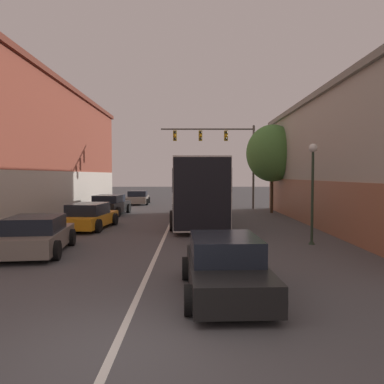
% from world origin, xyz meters
% --- Properties ---
extents(ground_plane, '(160.00, 160.00, 0.00)m').
position_xyz_m(ground_plane, '(0.00, 0.00, 0.00)').
color(ground_plane, '#4C4C4F').
extents(lane_center_line, '(0.14, 40.12, 0.01)m').
position_xyz_m(lane_center_line, '(0.00, 14.06, 0.00)').
color(lane_center_line, silver).
rests_on(lane_center_line, ground_plane).
extents(bus, '(3.12, 10.30, 3.52)m').
position_xyz_m(bus, '(1.48, 15.45, 1.97)').
color(bus, silver).
rests_on(bus, ground_plane).
extents(hatchback_foreground, '(2.06, 4.00, 1.29)m').
position_xyz_m(hatchback_foreground, '(1.96, 2.85, 0.61)').
color(hatchback_foreground, black).
rests_on(hatchback_foreground, ground_plane).
extents(parked_car_left_near, '(2.36, 4.29, 1.35)m').
position_xyz_m(parked_car_left_near, '(-4.35, 19.64, 0.65)').
color(parked_car_left_near, black).
rests_on(parked_car_left_near, ground_plane).
extents(parked_car_left_mid, '(2.42, 4.20, 1.29)m').
position_xyz_m(parked_car_left_mid, '(-4.14, 7.21, 0.62)').
color(parked_car_left_mid, slate).
rests_on(parked_car_left_mid, ground_plane).
extents(parked_car_left_far, '(2.19, 4.41, 1.24)m').
position_xyz_m(parked_car_left_far, '(-3.80, 28.96, 0.59)').
color(parked_car_left_far, slate).
rests_on(parked_car_left_far, ground_plane).
extents(parked_car_left_distant, '(2.24, 4.42, 1.29)m').
position_xyz_m(parked_car_left_distant, '(-3.93, 13.08, 0.61)').
color(parked_car_left_distant, orange).
rests_on(parked_car_left_distant, ground_plane).
extents(traffic_signal_gantry, '(7.41, 0.36, 6.60)m').
position_xyz_m(traffic_signal_gantry, '(3.66, 24.10, 4.89)').
color(traffic_signal_gantry, '#514C47').
rests_on(traffic_signal_gantry, ground_plane).
extents(street_lamp, '(0.33, 0.33, 3.89)m').
position_xyz_m(street_lamp, '(5.85, 8.86, 2.33)').
color(street_lamp, '#233323').
rests_on(street_lamp, ground_plane).
extents(street_tree_near, '(3.64, 3.28, 6.23)m').
position_xyz_m(street_tree_near, '(6.86, 20.90, 4.22)').
color(street_tree_near, '#3D2D1E').
rests_on(street_tree_near, ground_plane).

